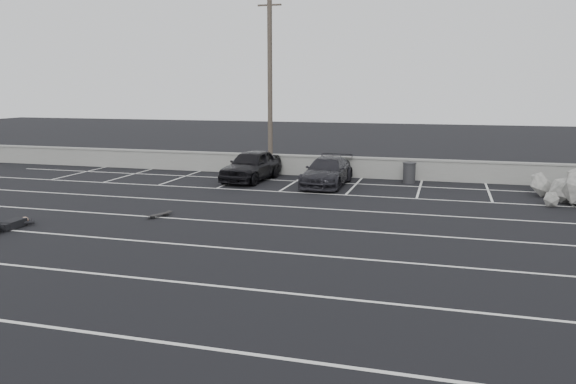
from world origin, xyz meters
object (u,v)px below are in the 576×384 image
(person, at_px, (13,220))
(skateboard, at_px, (159,215))
(car_right, at_px, (327,172))
(car_left, at_px, (251,165))
(utility_pole, at_px, (270,86))
(trash_bin, at_px, (409,173))

(person, bearing_deg, skateboard, 34.56)
(car_right, bearing_deg, skateboard, -117.09)
(car_left, distance_m, car_right, 3.95)
(car_left, bearing_deg, skateboard, -87.96)
(utility_pole, bearing_deg, skateboard, -95.48)
(car_right, height_order, utility_pole, utility_pole)
(utility_pole, bearing_deg, trash_bin, -1.68)
(car_left, distance_m, person, 12.06)
(car_left, height_order, utility_pole, utility_pole)
(trash_bin, xyz_separation_m, person, (-11.96, -12.65, -0.26))
(utility_pole, relative_size, skateboard, 10.48)
(car_left, bearing_deg, utility_pole, 78.88)
(car_right, xyz_separation_m, trash_bin, (3.69, 1.82, -0.15))
(utility_pole, distance_m, trash_bin, 8.26)
(car_right, distance_m, skateboard, 9.25)
(utility_pole, bearing_deg, car_left, -106.48)
(trash_bin, distance_m, skateboard, 12.82)
(skateboard, bearing_deg, trash_bin, 73.46)
(trash_bin, height_order, person, trash_bin)
(trash_bin, height_order, skateboard, trash_bin)
(trash_bin, bearing_deg, car_right, -153.73)
(utility_pole, bearing_deg, car_right, -30.48)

